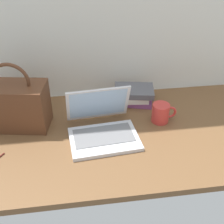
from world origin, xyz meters
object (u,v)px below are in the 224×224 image
(laptop, at_px, (102,126))
(coffee_mug, at_px, (161,113))
(book_stack, at_px, (134,95))
(handbag, at_px, (15,105))

(laptop, bearing_deg, coffee_mug, 12.56)
(coffee_mug, bearing_deg, laptop, -167.44)
(coffee_mug, relative_size, book_stack, 0.54)
(handbag, bearing_deg, coffee_mug, -5.15)
(laptop, bearing_deg, handbag, 161.82)
(laptop, xyz_separation_m, book_stack, (0.20, 0.26, 0.00))
(coffee_mug, xyz_separation_m, handbag, (-0.69, 0.06, 0.07))
(laptop, relative_size, coffee_mug, 2.65)
(handbag, relative_size, book_stack, 1.43)
(coffee_mug, xyz_separation_m, book_stack, (-0.10, 0.19, -0.00))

